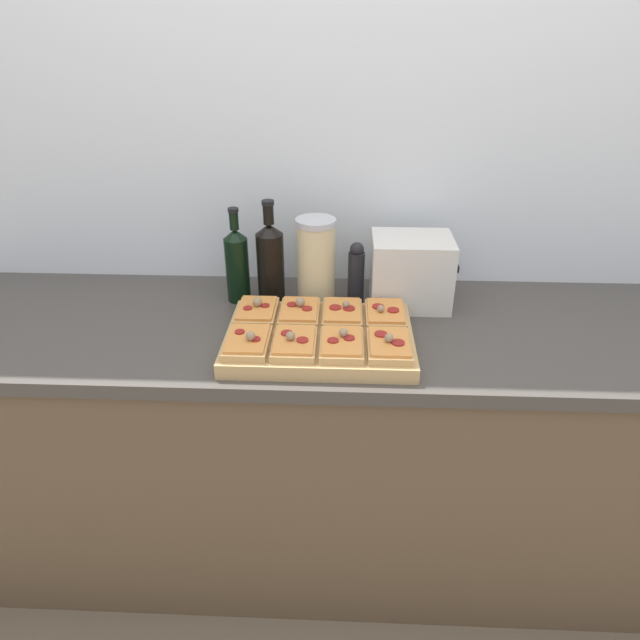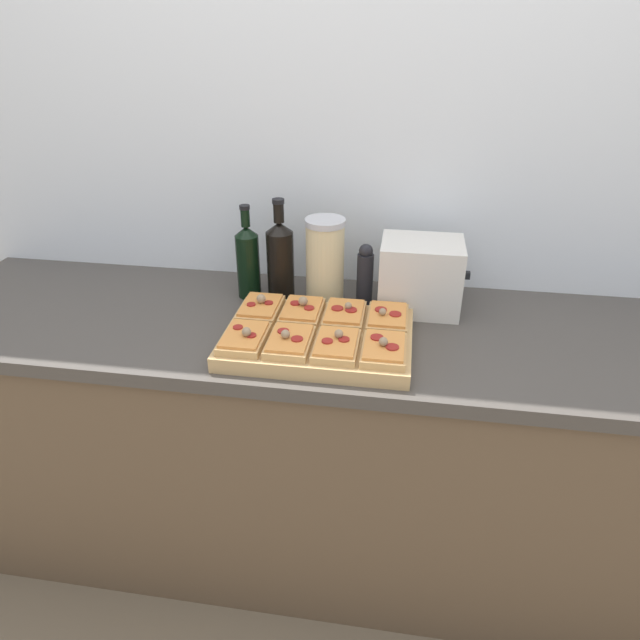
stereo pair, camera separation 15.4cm
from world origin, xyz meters
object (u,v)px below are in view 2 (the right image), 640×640
(toaster_oven, at_px, (420,275))
(grain_jar_tall, at_px, (325,261))
(wine_bottle, at_px, (280,259))
(pepper_mill, at_px, (365,275))
(olive_oil_bottle, at_px, (248,260))
(cutting_board, at_px, (318,338))

(toaster_oven, bearing_deg, grain_jar_tall, 179.83)
(wine_bottle, relative_size, pepper_mill, 1.64)
(olive_oil_bottle, bearing_deg, grain_jar_tall, 0.00)
(pepper_mill, distance_m, toaster_oven, 0.17)
(cutting_board, distance_m, toaster_oven, 0.39)
(olive_oil_bottle, bearing_deg, wine_bottle, -0.00)
(olive_oil_bottle, distance_m, grain_jar_tall, 0.24)
(grain_jar_tall, distance_m, toaster_oven, 0.29)
(cutting_board, xyz_separation_m, olive_oil_bottle, (-0.26, 0.27, 0.10))
(cutting_board, relative_size, wine_bottle, 1.56)
(cutting_board, height_order, pepper_mill, pepper_mill)
(pepper_mill, xyz_separation_m, toaster_oven, (0.17, -0.00, 0.01))
(toaster_oven, bearing_deg, pepper_mill, 179.71)
(pepper_mill, relative_size, toaster_oven, 0.74)
(olive_oil_bottle, relative_size, pepper_mill, 1.51)
(cutting_board, height_order, grain_jar_tall, grain_jar_tall)
(wine_bottle, relative_size, toaster_oven, 1.22)
(wine_bottle, bearing_deg, grain_jar_tall, 0.00)
(olive_oil_bottle, relative_size, grain_jar_tall, 1.11)
(olive_oil_bottle, xyz_separation_m, wine_bottle, (0.10, -0.00, 0.01))
(olive_oil_bottle, height_order, wine_bottle, wine_bottle)
(wine_bottle, bearing_deg, cutting_board, -59.19)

